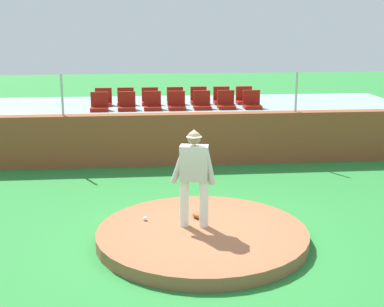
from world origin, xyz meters
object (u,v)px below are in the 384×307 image
fielding_glove (199,215)px  stadium_chair_6 (252,103)px  stadium_chair_2 (153,104)px  stadium_chair_8 (126,100)px  pitcher (194,171)px  stadium_chair_12 (222,99)px  stadium_chair_5 (226,103)px  stadium_chair_13 (244,98)px  stadium_chair_4 (202,103)px  stadium_chair_1 (127,104)px  stadium_chair_11 (199,99)px  baseball (145,219)px  stadium_chair_0 (100,105)px  stadium_chair_9 (150,100)px  stadium_chair_7 (103,100)px  stadium_chair_3 (177,104)px  stadium_chair_10 (175,99)px

fielding_glove → stadium_chair_6: 6.15m
stadium_chair_2 → stadium_chair_8: same height
pitcher → stadium_chair_12: size_ratio=3.44×
stadium_chair_5 → stadium_chair_13: 1.09m
stadium_chair_4 → stadium_chair_12: size_ratio=1.00×
pitcher → stadium_chair_1: size_ratio=3.44×
pitcher → stadium_chair_4: size_ratio=3.44×
stadium_chair_4 → stadium_chair_11: bearing=-90.8°
stadium_chair_2 → stadium_chair_12: size_ratio=1.00×
stadium_chair_11 → stadium_chair_5: bearing=126.5°
baseball → stadium_chair_0: stadium_chair_0 is taller
pitcher → stadium_chair_8: 7.08m
stadium_chair_12 → baseball: bearing=70.2°
stadium_chair_13 → stadium_chair_11: bearing=-2.5°
stadium_chair_6 → stadium_chair_13: bearing=-87.3°
stadium_chair_1 → stadium_chair_6: 3.51m
stadium_chair_1 → stadium_chair_4: same height
stadium_chair_11 → stadium_chair_9: bearing=1.6°
stadium_chair_7 → stadium_chair_11: bearing=-179.2°
stadium_chair_3 → stadium_chair_11: (0.73, 0.94, 0.00)m
stadium_chair_2 → stadium_chair_12: 2.25m
fielding_glove → stadium_chair_13: 6.97m
stadium_chair_4 → stadium_chair_8: size_ratio=1.00×
baseball → fielding_glove: size_ratio=0.25×
stadium_chair_2 → stadium_chair_13: 2.88m
stadium_chair_2 → stadium_chair_12: same height
stadium_chair_0 → stadium_chair_1: 0.75m
fielding_glove → stadium_chair_5: 5.98m
stadium_chair_8 → stadium_chair_4: bearing=157.2°
stadium_chair_2 → stadium_chair_5: size_ratio=1.00×
stadium_chair_11 → stadium_chair_12: size_ratio=1.00×
stadium_chair_4 → stadium_chair_9: 1.68m
baseball → stadium_chair_0: (-1.16, 5.70, 1.20)m
pitcher → stadium_chair_9: 6.97m
pitcher → stadium_chair_13: 7.26m
baseball → stadium_chair_9: (0.25, 6.59, 1.20)m
stadium_chair_8 → stadium_chair_3: bearing=147.2°
stadium_chair_1 → stadium_chair_11: same height
stadium_chair_4 → stadium_chair_8: same height
stadium_chair_1 → stadium_chair_2: size_ratio=1.00×
stadium_chair_0 → stadium_chair_3: (2.12, -0.00, 0.00)m
stadium_chair_2 → stadium_chair_13: (2.75, 0.85, 0.00)m
stadium_chair_5 → stadium_chair_12: size_ratio=1.00×
stadium_chair_1 → stadium_chair_2: bearing=-179.0°
stadium_chair_0 → stadium_chair_11: 3.00m
stadium_chair_10 → stadium_chair_11: (0.70, 0.04, 0.00)m
stadium_chair_5 → stadium_chair_12: bearing=-90.4°
pitcher → stadium_chair_7: bearing=117.4°
stadium_chair_7 → stadium_chair_13: same height
pitcher → stadium_chair_3: (0.12, 6.04, 0.24)m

